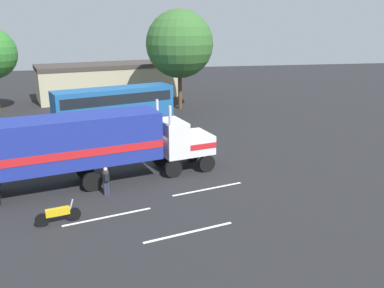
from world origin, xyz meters
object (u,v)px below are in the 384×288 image
semi_truck (88,143)px  tree_center (180,44)px  parked_car (0,130)px  motorcycle (58,214)px  person_bystander (106,180)px  parked_bus (114,102)px

semi_truck → tree_center: (8.65, 20.18, 4.42)m
parked_car → motorcycle: parked_car is taller
person_bystander → motorcycle: 3.64m
motorcycle → tree_center: (9.90, 24.93, 6.46)m
person_bystander → parked_bus: (0.59, 16.28, 1.17)m
parked_bus → parked_car: bearing=-159.3°
parked_bus → motorcycle: 19.42m
tree_center → parked_car: bearing=-150.4°
tree_center → parked_bus: bearing=-140.9°
person_bystander → motorcycle: size_ratio=0.79×
parked_bus → tree_center: 10.37m
person_bystander → parked_car: 15.43m
motorcycle → parked_bus: bearing=81.7°
motorcycle → parked_car: bearing=112.1°
semi_truck → parked_car: semi_truck is taller
tree_center → motorcycle: bearing=-111.7°
person_bystander → parked_car: person_bystander is taller
person_bystander → motorcycle: person_bystander is taller
person_bystander → semi_truck: bearing=117.1°
parked_bus → tree_center: (7.10, 5.78, 4.87)m
semi_truck → person_bystander: 2.67m
semi_truck → parked_car: size_ratio=3.21×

